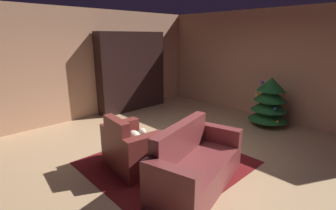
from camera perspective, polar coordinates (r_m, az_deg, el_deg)
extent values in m
plane|color=tan|center=(4.68, 3.02, -11.08)|extent=(7.68, 7.68, 0.00)
cube|color=tan|center=(6.92, 22.16, 8.56)|extent=(6.52, 0.06, 2.76)
cube|color=tan|center=(6.84, -16.99, 8.97)|extent=(0.06, 6.49, 2.76)
cube|color=maroon|center=(4.37, -0.16, -13.08)|extent=(2.30, 2.46, 0.01)
cube|color=black|center=(7.10, -7.47, 7.47)|extent=(0.03, 2.10, 2.21)
cube|color=black|center=(7.87, -2.03, 8.40)|extent=(0.36, 0.03, 2.21)
cube|color=black|center=(6.70, -15.57, 6.54)|extent=(0.36, 0.03, 2.21)
cube|color=black|center=(7.46, -7.94, -0.73)|extent=(0.34, 2.05, 0.03)
cube|color=black|center=(7.37, -8.05, 1.99)|extent=(0.34, 2.05, 0.03)
cube|color=black|center=(7.29, -8.16, 4.77)|extent=(0.34, 2.05, 0.02)
cube|color=black|center=(7.23, -8.27, 7.60)|extent=(0.34, 2.05, 0.02)
cube|color=black|center=(7.19, -8.38, 10.47)|extent=(0.34, 2.05, 0.02)
cube|color=black|center=(7.17, -8.50, 13.37)|extent=(0.34, 2.05, 0.02)
cube|color=black|center=(7.16, -8.62, 16.27)|extent=(0.34, 2.05, 0.03)
cube|color=black|center=(7.41, -8.75, 4.45)|extent=(0.05, 0.93, 0.58)
cube|color=black|center=(7.39, -8.64, 4.42)|extent=(0.03, 0.96, 0.61)
cube|color=orange|center=(8.04, -2.43, 1.63)|extent=(0.26, 0.03, 0.25)
cube|color=gold|center=(8.03, -2.75, 1.50)|extent=(0.22, 0.04, 0.22)
cube|color=#81538A|center=(7.98, -2.88, 1.64)|extent=(0.27, 0.03, 0.28)
cube|color=#533C1D|center=(7.96, -3.19, 1.47)|extent=(0.26, 0.05, 0.25)
cube|color=teal|center=(7.93, -3.57, 1.47)|extent=(0.24, 0.05, 0.27)
cube|color=#ABA994|center=(7.93, -4.02, 1.17)|extent=(0.17, 0.05, 0.19)
cube|color=#337B3F|center=(7.86, -4.14, 1.34)|extent=(0.24, 0.04, 0.27)
cube|color=#B1B39D|center=(7.86, -4.56, 1.46)|extent=(0.17, 0.04, 0.30)
cube|color=gold|center=(7.87, -2.80, 9.36)|extent=(0.18, 0.05, 0.24)
cube|color=#4B3331|center=(7.82, -3.02, 9.38)|extent=(0.22, 0.04, 0.26)
cube|color=#327C3C|center=(7.80, -3.32, 9.35)|extent=(0.20, 0.04, 0.25)
cube|color=brown|center=(7.77, -3.58, 9.34)|extent=(0.20, 0.03, 0.26)
cube|color=#41803E|center=(7.75, -3.90, 9.37)|extent=(0.18, 0.05, 0.27)
cube|color=#236B91|center=(7.69, -4.05, 9.16)|extent=(0.24, 0.05, 0.23)
cube|color=#8E4299|center=(7.66, -4.36, 9.24)|extent=(0.23, 0.03, 0.26)
cube|color=#347447|center=(7.83, -2.77, 12.22)|extent=(0.21, 0.03, 0.30)
cube|color=#BDB197|center=(7.79, -2.92, 12.18)|extent=(0.24, 0.05, 0.29)
cube|color=#A9B28C|center=(7.76, -3.26, 11.77)|extent=(0.24, 0.04, 0.19)
cube|color=orange|center=(7.73, -3.51, 11.81)|extent=(0.24, 0.03, 0.20)
cube|color=red|center=(7.69, -3.69, 12.07)|extent=(0.26, 0.04, 0.28)
cube|color=#8B489C|center=(7.69, -4.07, 12.08)|extent=(0.20, 0.03, 0.28)
cube|color=#84499E|center=(7.64, -4.20, 12.00)|extent=(0.26, 0.04, 0.27)
cube|color=gold|center=(7.61, -4.47, 11.94)|extent=(0.27, 0.05, 0.26)
cube|color=gold|center=(7.82, -2.87, 14.88)|extent=(0.19, 0.03, 0.30)
cube|color=#ACA68D|center=(7.79, -3.11, 14.84)|extent=(0.19, 0.04, 0.29)
cube|color=gold|center=(7.74, -3.33, 14.48)|extent=(0.22, 0.05, 0.19)
cube|color=#A59B93|center=(7.73, -3.73, 14.47)|extent=(0.18, 0.05, 0.19)
cube|color=orange|center=(7.67, -3.87, 14.74)|extent=(0.24, 0.03, 0.27)
cube|color=#A3969E|center=(7.66, -4.25, 14.53)|extent=(0.21, 0.05, 0.21)
cube|color=#0D8196|center=(7.64, -4.58, 14.64)|extent=(0.19, 0.03, 0.25)
cube|color=#BDB495|center=(7.61, -4.76, 14.48)|extent=(0.20, 0.04, 0.21)
cube|color=maroon|center=(4.19, -8.16, -11.28)|extent=(0.69, 0.72, 0.43)
cube|color=maroon|center=(3.90, -11.71, -6.37)|extent=(0.64, 0.21, 0.46)
cube|color=maroon|center=(3.82, -5.21, -11.83)|extent=(0.24, 0.67, 0.68)
cube|color=maroon|center=(4.46, -10.79, -7.88)|extent=(0.24, 0.67, 0.68)
ellipsoid|color=beige|center=(4.12, -7.73, -7.11)|extent=(0.30, 0.21, 0.18)
sphere|color=beige|center=(4.12, -5.96, -6.19)|extent=(0.13, 0.13, 0.13)
cube|color=brown|center=(3.69, 6.82, -15.36)|extent=(1.04, 1.49, 0.41)
cube|color=brown|center=(3.60, 2.93, -8.02)|extent=(0.49, 1.35, 0.49)
cube|color=brown|center=(3.06, 0.32, -19.55)|extent=(0.75, 0.35, 0.68)
cube|color=brown|center=(4.25, 11.39, -9.12)|extent=(0.75, 0.35, 0.68)
cylinder|color=black|center=(4.17, 3.73, -11.22)|extent=(0.04, 0.04, 0.44)
cylinder|color=black|center=(4.47, 2.24, -9.24)|extent=(0.04, 0.04, 0.44)
cylinder|color=black|center=(4.26, -1.02, -10.57)|extent=(0.04, 0.04, 0.44)
cylinder|color=silver|center=(4.19, 1.72, -7.52)|extent=(0.74, 0.74, 0.02)
cube|color=#3E8155|center=(4.16, 2.31, -7.41)|extent=(0.18, 0.17, 0.02)
cube|color=tan|center=(4.15, 2.00, -7.13)|extent=(0.23, 0.18, 0.02)
cube|color=#458350|center=(4.14, 2.22, -6.90)|extent=(0.18, 0.14, 0.02)
cylinder|color=#23621C|center=(4.02, 3.67, -7.18)|extent=(0.06, 0.06, 0.16)
cylinder|color=#23621C|center=(3.98, 3.69, -5.71)|extent=(0.02, 0.02, 0.06)
cylinder|color=brown|center=(6.51, 21.85, -3.69)|extent=(0.08, 0.08, 0.14)
cone|color=#1C5626|center=(6.44, 22.05, -1.78)|extent=(0.91, 0.91, 0.32)
cone|color=#1C5626|center=(6.38, 22.27, 0.25)|extent=(0.82, 0.82, 0.32)
cone|color=#1C5626|center=(6.32, 22.49, 2.32)|extent=(0.74, 0.74, 0.32)
cone|color=#1C5626|center=(6.28, 22.71, 4.42)|extent=(0.65, 0.65, 0.32)
sphere|color=yellow|center=(6.18, 23.88, -3.55)|extent=(0.05, 0.05, 0.05)
sphere|color=yellow|center=(6.31, 19.76, 2.17)|extent=(0.06, 0.06, 0.06)
sphere|color=blue|center=(6.09, 23.46, -0.83)|extent=(0.07, 0.07, 0.07)
sphere|color=red|center=(6.36, 25.17, 2.43)|extent=(0.06, 0.06, 0.06)
sphere|color=blue|center=(6.43, 20.89, 4.93)|extent=(0.07, 0.07, 0.07)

